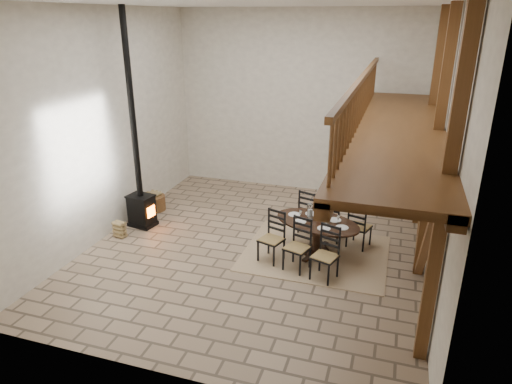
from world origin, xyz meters
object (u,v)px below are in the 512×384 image
(wood_stove, at_px, (139,181))
(dining_table, at_px, (317,236))
(log_basket, at_px, (154,202))
(log_stack, at_px, (120,229))

(wood_stove, bearing_deg, dining_table, 7.97)
(wood_stove, distance_m, log_basket, 1.34)
(wood_stove, relative_size, log_basket, 8.53)
(dining_table, distance_m, log_stack, 4.50)
(wood_stove, distance_m, log_stack, 1.20)
(wood_stove, bearing_deg, log_basket, 112.58)
(dining_table, relative_size, log_basket, 4.22)
(dining_table, height_order, log_basket, dining_table)
(log_basket, relative_size, log_stack, 1.53)
(log_basket, bearing_deg, dining_table, -13.32)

